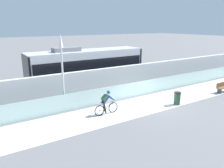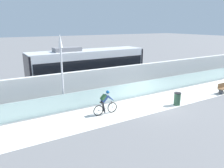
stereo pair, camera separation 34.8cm
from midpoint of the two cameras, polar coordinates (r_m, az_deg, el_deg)
The scene contains 11 objects.
ground_plane at distance 16.93m, azimuth 9.90°, elevation -4.83°, with size 200.00×200.00×0.00m, color slate.
bike_path_deck at distance 16.93m, azimuth 9.90°, elevation -4.81°, with size 32.00×3.20×0.01m, color silver.
glass_parapet at distance 18.07m, azimuth 6.07°, elevation -1.34°, with size 32.00×0.05×1.23m, color silver.
concrete_barrier_wall at distance 19.33m, azimuth 2.82°, elevation 1.42°, with size 32.00×0.36×2.27m, color silver.
tram_rail_near at distance 21.62m, azimuth -1.00°, elevation -0.15°, with size 32.00×0.08×0.01m, color #595654.
tram_rail_far at distance 22.82m, azimuth -2.88°, elevation 0.66°, with size 32.00×0.08×0.01m, color #595654.
tram at distance 20.85m, azimuth -6.97°, elevation 4.49°, with size 11.06×2.54×3.81m.
cyclist_on_bike at distance 14.37m, azimuth -2.21°, elevation -4.92°, with size 1.77×0.58×1.61m.
lamp_post_antenna at distance 14.80m, azimuth -13.56°, elevation 5.27°, with size 0.28×0.28×5.20m.
trash_bin at distance 16.82m, azimuth 16.06°, elevation -3.61°, with size 0.51×0.51×0.96m.
bench at distance 21.34m, azimuth 26.57°, elevation -0.69°, with size 1.60×0.45×0.89m.
Camera 1 is at (-10.97, -11.59, 5.76)m, focal length 35.08 mm.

